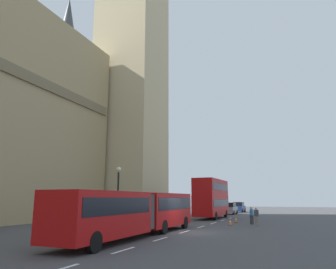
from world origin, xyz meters
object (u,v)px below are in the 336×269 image
street_lamp (118,192)px  pedestrian_by_kerb (252,215)px  double_decker_bus (212,197)px  traffic_cone_middle (236,220)px  sedan_lead (230,208)px  traffic_cone_west (230,222)px  sedan_trailing (239,207)px  pedestrian_near_cones (256,216)px  articulated_bus (137,210)px

street_lamp → pedestrian_by_kerb: (8.41, -10.37, -2.14)m
double_decker_bus → street_lamp: street_lamp is taller
traffic_cone_middle → street_lamp: 13.35m
sedan_lead → traffic_cone_west: 21.43m
traffic_cone_west → sedan_trailing: bearing=7.6°
pedestrian_near_cones → pedestrian_by_kerb: same height
sedan_lead → double_decker_bus: bearing=180.0°
double_decker_bus → pedestrian_by_kerb: size_ratio=5.52×
pedestrian_near_cones → pedestrian_by_kerb: (1.92, 0.68, 0.00)m
pedestrian_near_cones → street_lamp: bearing=120.4°
pedestrian_near_cones → pedestrian_by_kerb: size_ratio=1.00×
double_decker_bus → traffic_cone_middle: size_ratio=16.09×
traffic_cone_west → pedestrian_near_cones: 2.59m
double_decker_bus → pedestrian_by_kerb: double_decker_bus is taller
traffic_cone_middle → street_lamp: (-9.88, 8.54, 2.77)m
sedan_trailing → traffic_cone_middle: size_ratio=7.59×
pedestrian_near_cones → traffic_cone_middle: bearing=36.5°
street_lamp → pedestrian_near_cones: 12.99m
sedan_lead → traffic_cone_middle: bearing=-167.3°
traffic_cone_west → street_lamp: size_ratio=0.11×
traffic_cone_west → pedestrian_near_cones: bearing=-94.2°
articulated_bus → traffic_cone_west: bearing=-19.2°
traffic_cone_west → articulated_bus: bearing=160.8°
articulated_bus → traffic_cone_west: (11.61, -4.03, -1.46)m
articulated_bus → traffic_cone_west: size_ratio=27.45×
articulated_bus → street_lamp: size_ratio=3.02×
articulated_bus → sedan_trailing: 41.02m
sedan_lead → traffic_cone_middle: 18.29m
articulated_bus → double_decker_bus: size_ratio=1.71×
double_decker_bus → traffic_cone_middle: (-5.88, -4.04, -2.43)m
articulated_bus → double_decker_bus: double_decker_bus is taller
sedan_lead → sedan_trailing: bearing=-0.8°
articulated_bus → traffic_cone_west: articulated_bus is taller
double_decker_bus → pedestrian_by_kerb: (-7.35, -5.86, -1.80)m
sedan_lead → street_lamp: (-27.71, 4.51, 2.14)m
double_decker_bus → pedestrian_near_cones: bearing=-144.8°
street_lamp → pedestrian_by_kerb: street_lamp is taller
street_lamp → pedestrian_near_cones: size_ratio=3.12×
double_decker_bus → street_lamp: 16.39m
sedan_lead → street_lamp: 28.16m
double_decker_bus → pedestrian_near_cones: size_ratio=5.52×
double_decker_bus → pedestrian_near_cones: double_decker_bus is taller
double_decker_bus → articulated_bus: bearing=-180.0°
articulated_bus → sedan_lead: size_ratio=3.62×
pedestrian_by_kerb → traffic_cone_west: bearing=133.4°
articulated_bus → street_lamp: bearing=42.4°
sedan_trailing → pedestrian_by_kerb: (-27.67, -5.74, -0.00)m
articulated_bus → street_lamp: (4.93, 4.51, 1.31)m
traffic_cone_middle → articulated_bus: bearing=164.8°
double_decker_bus → traffic_cone_west: bearing=-156.0°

